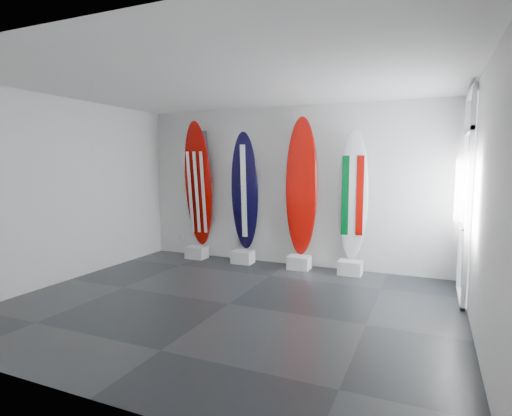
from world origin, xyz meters
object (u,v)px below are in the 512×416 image
at_px(surfboard_usa, 198,185).
at_px(surfboard_swiss, 302,187).
at_px(surfboard_italy, 353,196).
at_px(surfboard_navy, 245,192).

relative_size(surfboard_usa, surfboard_swiss, 1.01).
height_order(surfboard_usa, surfboard_italy, surfboard_usa).
bearing_deg(surfboard_swiss, surfboard_usa, 163.12).
xyz_separation_m(surfboard_navy, surfboard_italy, (2.08, 0.00, -0.01)).
bearing_deg(surfboard_usa, surfboard_navy, -7.16).
bearing_deg(surfboard_navy, surfboard_italy, -14.52).
xyz_separation_m(surfboard_swiss, surfboard_italy, (0.93, 0.00, -0.13)).
distance_m(surfboard_usa, surfboard_navy, 1.05).
bearing_deg(surfboard_navy, surfboard_swiss, -14.52).
height_order(surfboard_usa, surfboard_navy, surfboard_usa).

